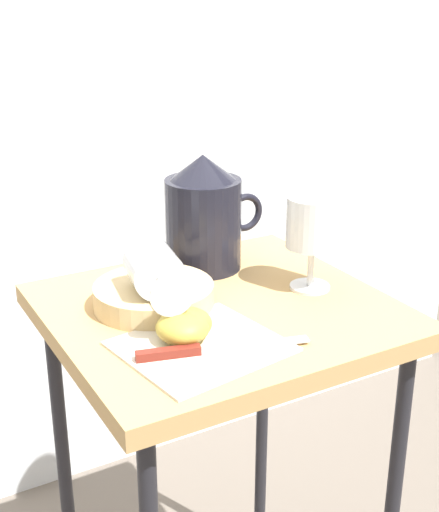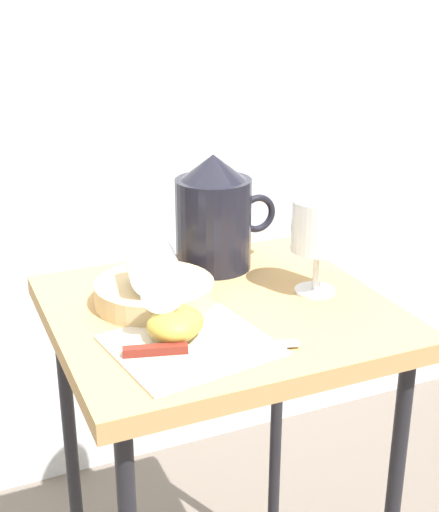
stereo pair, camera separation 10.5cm
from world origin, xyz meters
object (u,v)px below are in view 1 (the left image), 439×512
apple_half_left (186,324)px  apple_half_right (183,328)px  basket_tray (154,296)px  pitcher (204,222)px  knife (198,350)px  wine_glass_upright (313,227)px  table (220,355)px  wine_glass_tipped_near (154,269)px

apple_half_left → apple_half_right: 0.01m
basket_tray → pitcher: (0.14, 0.10, 0.06)m
apple_half_left → knife: apple_half_left is taller
basket_tray → wine_glass_upright: 0.27m
table → apple_half_left: bearing=-142.3°
wine_glass_upright → apple_half_left: 0.27m
pitcher → knife: 0.32m
basket_tray → apple_half_left: apple_half_left is taller
pitcher → knife: bearing=-119.8°
wine_glass_upright → wine_glass_tipped_near: 0.26m
table → apple_half_left: apple_half_left is taller
table → wine_glass_upright: (0.16, -0.01, 0.19)m
apple_half_left → knife: (-0.01, -0.05, -0.02)m
basket_tray → knife: 0.17m
knife → basket_tray: bearing=85.1°
apple_half_left → apple_half_right: size_ratio=1.00×
table → apple_half_right: apple_half_right is taller
wine_glass_upright → apple_half_right: size_ratio=2.07×
basket_tray → apple_half_right: bearing=-97.0°
basket_tray → wine_glass_tipped_near: wine_glass_tipped_near is taller
table → pitcher: pitcher is taller
pitcher → wine_glass_tipped_near: pitcher is taller
table → apple_half_right: size_ratio=10.07×
basket_tray → wine_glass_upright: wine_glass_upright is taller
table → basket_tray: bearing=152.0°
table → knife: bearing=-129.7°
table → apple_half_right: bearing=-141.6°
basket_tray → pitcher: pitcher is taller
wine_glass_tipped_near → pitcher: bearing=41.1°
wine_glass_tipped_near → apple_half_right: (-0.01, -0.10, -0.05)m
pitcher → basket_tray: bearing=-143.9°
table → wine_glass_upright: bearing=-5.2°
pitcher → wine_glass_tipped_near: bearing=-138.9°
knife → wine_glass_tipped_near: bearing=88.4°
basket_tray → apple_half_left: 0.12m
knife → table: bearing=50.3°
pitcher → wine_glass_tipped_near: (-0.15, -0.13, -0.01)m
wine_glass_tipped_near → knife: wine_glass_tipped_near is taller
basket_tray → apple_half_left: bearing=-93.3°
wine_glass_tipped_near → wine_glass_upright: bearing=-7.0°
basket_tray → knife: basket_tray is taller
pitcher → wine_glass_tipped_near: 0.20m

